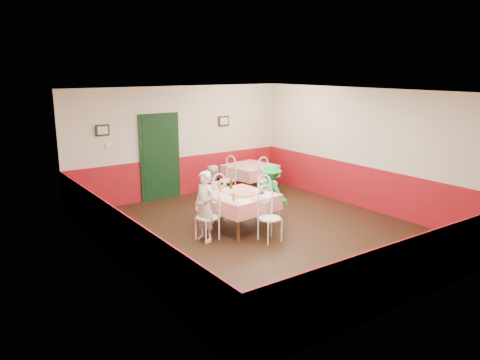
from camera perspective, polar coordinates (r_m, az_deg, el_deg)
floor at (r=9.53m, az=2.87°, el=-6.36°), size 7.00×7.00×0.00m
ceiling at (r=8.97m, az=3.09°, el=10.71°), size 7.00×7.00×0.00m
back_wall at (r=12.06m, az=-7.31°, el=4.65°), size 6.00×0.10×2.80m
front_wall at (r=6.82m, az=21.35°, el=-3.08°), size 6.00×0.10×2.80m
left_wall at (r=7.72m, az=-14.90°, el=-0.72°), size 0.10×7.00×2.80m
right_wall at (r=11.22m, az=15.20°, el=3.62°), size 0.10×7.00×2.80m
wainscot_back at (r=12.21m, az=-7.15°, el=0.47°), size 6.00×0.03×1.00m
wainscot_front at (r=7.12m, az=20.62°, el=-10.01°), size 6.00×0.03×1.00m
wainscot_left at (r=7.99m, az=-14.40°, el=-6.97°), size 0.03×7.00×1.00m
wainscot_right at (r=11.39m, az=14.87°, el=-0.85°), size 0.03×7.00×1.00m
door at (r=11.81m, az=-9.73°, el=2.66°), size 0.96×0.06×2.10m
picture_left at (r=11.17m, az=-16.41°, el=5.84°), size 0.32×0.03×0.26m
picture_right at (r=12.61m, az=-2.00°, el=7.20°), size 0.32×0.03×0.26m
thermostat at (r=11.25m, az=-15.81°, el=4.13°), size 0.10×0.03×0.10m
main_table at (r=9.54m, az=0.00°, el=-3.95°), size 1.36×1.36×0.77m
second_table at (r=12.31m, az=1.23°, el=0.08°), size 1.27×1.27×0.77m
chair_left at (r=8.99m, az=-4.03°, el=-4.57°), size 0.47×0.47×0.90m
chair_right at (r=10.08m, az=3.58°, el=-2.56°), size 0.50×0.50×0.90m
chair_far at (r=10.13m, az=-3.23°, el=-2.46°), size 0.48×0.48×0.90m
chair_near at (r=8.93m, az=3.68°, el=-4.69°), size 0.43×0.43×0.90m
chair_second_a at (r=11.88m, az=-1.69°, el=-0.05°), size 0.48×0.48×0.90m
chair_second_b at (r=11.71m, az=3.40°, el=-0.27°), size 0.48×0.48×0.90m
pizza at (r=9.38m, az=0.30°, el=-1.69°), size 0.55×0.55×0.03m
plate_left at (r=9.19m, az=-1.88°, el=-2.07°), size 0.28×0.28×0.01m
plate_right at (r=9.70m, az=1.80°, el=-1.23°), size 0.28×0.28×0.01m
plate_far at (r=9.74m, az=-1.69°, el=-1.18°), size 0.28×0.28×0.01m
glass_a at (r=9.01m, az=-0.75°, el=-2.03°), size 0.08×0.08×0.13m
glass_b at (r=9.53m, az=2.70°, el=-1.10°), size 0.09×0.09×0.15m
glass_c at (r=9.61m, az=-2.43°, el=-1.01°), size 0.08×0.08×0.14m
beer_bottle at (r=9.76m, az=-1.12°, el=-0.48°), size 0.07×0.07×0.23m
shaker_a at (r=8.82m, az=-0.27°, el=-2.49°), size 0.04×0.04×0.09m
shaker_b at (r=8.85m, az=0.16°, el=-2.44°), size 0.04×0.04×0.09m
shaker_c at (r=8.85m, az=-0.72°, el=-2.43°), size 0.04×0.04×0.09m
menu_left at (r=8.91m, az=0.11°, el=-2.62°), size 0.39×0.46×0.00m
menu_right at (r=9.38m, az=3.24°, el=-1.80°), size 0.33×0.42×0.00m
wallet at (r=9.43m, az=2.61°, el=-1.66°), size 0.12×0.10×0.02m
diner_left at (r=8.89m, az=-4.31°, el=-3.22°), size 0.41×0.55×1.36m
diner_far at (r=10.13m, az=-3.42°, el=-1.56°), size 0.71×0.63×1.21m
diner_right at (r=10.07m, az=3.80°, el=-1.53°), size 0.66×0.90×1.26m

